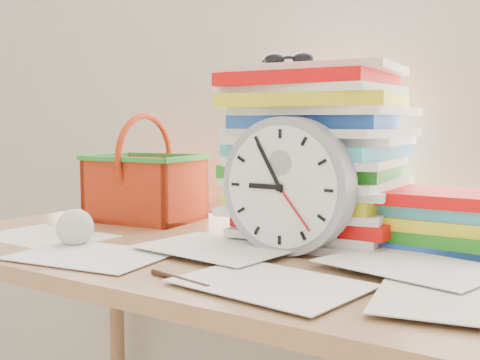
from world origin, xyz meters
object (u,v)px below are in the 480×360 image
Objects in this scene: clock at (288,186)px; basket at (145,168)px; desk at (238,285)px; paper_stack at (318,154)px; book_stack at (450,223)px.

clock is 0.52m from basket.
desk is 5.20× the size of basket.
paper_stack reaches higher than book_stack.
book_stack is (0.36, 0.19, 0.13)m from desk.
paper_stack is (0.09, 0.17, 0.26)m from desk.
desk is 0.23m from clock.
desk is at bearing -118.36° from paper_stack.
desk is 5.02× the size of book_stack.
basket reaches higher than book_stack.
paper_stack is at bearing -175.48° from book_stack.
clock is at bearing 6.59° from desk.
basket is (-0.40, 0.16, 0.21)m from desk.
basket is (-0.49, -0.01, -0.05)m from paper_stack.
book_stack is 1.04× the size of basket.
clock is 0.98× the size of basket.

